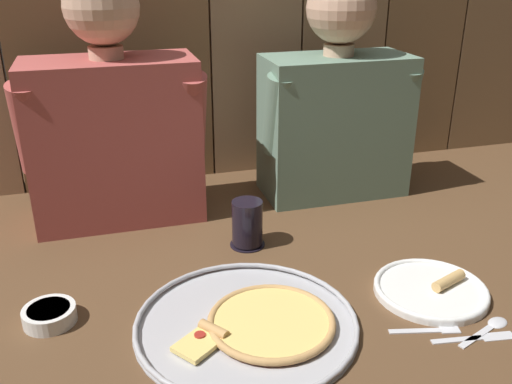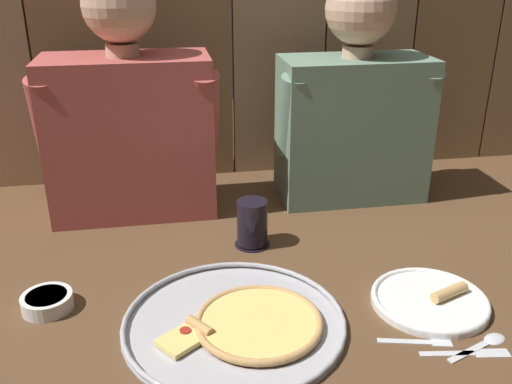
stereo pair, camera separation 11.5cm
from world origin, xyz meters
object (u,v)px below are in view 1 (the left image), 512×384
object	(u,v)px
dipping_bowl	(49,314)
diner_right	(336,97)
diner_left	(112,114)
pizza_tray	(253,323)
drinking_glass	(247,224)
dinner_plate	(431,289)

from	to	relation	value
dipping_bowl	diner_right	size ratio (longest dim) A/B	0.16
diner_left	diner_right	xyz separation A→B (m)	(0.59, 0.00, 0.00)
diner_left	dipping_bowl	bearing A→B (deg)	-110.43
pizza_tray	diner_left	bearing A→B (deg)	109.85
drinking_glass	dipping_bowl	world-z (taller)	drinking_glass
dinner_plate	diner_left	bearing A→B (deg)	136.51
dinner_plate	drinking_glass	distance (m)	0.43
dinner_plate	dipping_bowl	bearing A→B (deg)	171.28
pizza_tray	diner_left	distance (m)	0.64
dinner_plate	drinking_glass	size ratio (longest dim) A/B	2.03
dinner_plate	diner_left	distance (m)	0.83
dinner_plate	dipping_bowl	distance (m)	0.74
pizza_tray	dipping_bowl	distance (m)	0.38
drinking_glass	dipping_bowl	xyz separation A→B (m)	(-0.43, -0.19, -0.04)
dipping_bowl	diner_left	xyz separation A→B (m)	(0.16, 0.43, 0.26)
pizza_tray	dipping_bowl	size ratio (longest dim) A/B	4.24
dipping_bowl	diner_left	world-z (taller)	diner_left
pizza_tray	drinking_glass	distance (m)	0.32
drinking_glass	diner_right	size ratio (longest dim) A/B	0.19
drinking_glass	diner_right	world-z (taller)	diner_right
drinking_glass	pizza_tray	bearing A→B (deg)	-103.24
dipping_bowl	diner_left	distance (m)	0.53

